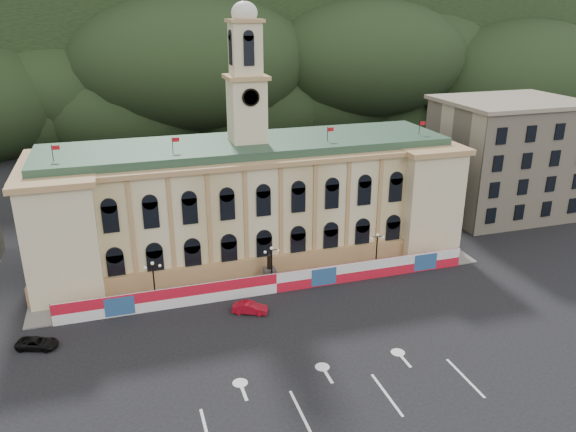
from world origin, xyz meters
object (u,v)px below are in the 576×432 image
object	(u,v)px
lamp_center	(272,262)
red_sedan	(250,308)
black_suv	(37,343)
statue	(270,273)

from	to	relation	value
lamp_center	red_sedan	distance (m)	7.47
black_suv	statue	bearing A→B (deg)	-55.93
lamp_center	red_sedan	xyz separation A→B (m)	(-4.16, -5.71, -2.42)
lamp_center	statue	bearing A→B (deg)	90.00
statue	red_sedan	size ratio (longest dim) A/B	0.90
statue	red_sedan	bearing A→B (deg)	-121.81
statue	black_suv	distance (m)	27.04
statue	red_sedan	world-z (taller)	statue
black_suv	lamp_center	bearing A→B (deg)	-58.00
lamp_center	red_sedan	bearing A→B (deg)	-126.09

